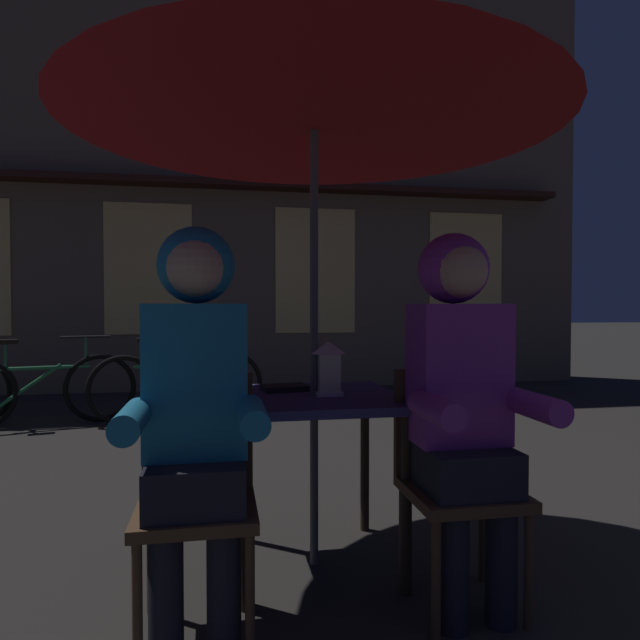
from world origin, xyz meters
name	(u,v)px	position (x,y,z in m)	size (l,w,h in m)	color
ground_plane	(314,564)	(0.00, 0.00, 0.00)	(60.00, 60.00, 0.00)	#2D2B28
cafe_table	(314,418)	(0.00, 0.00, 0.64)	(0.72, 0.72, 0.74)	navy
patio_umbrella	(314,86)	(0.00, 0.00, 2.06)	(2.10, 2.10, 2.31)	#4C4C51
lantern	(328,367)	(0.06, -0.02, 0.86)	(0.11, 0.11, 0.23)	white
chair_left	(197,486)	(-0.48, -0.37, 0.49)	(0.40, 0.40, 0.87)	#513823
chair_right	(454,471)	(0.48, -0.37, 0.49)	(0.40, 0.40, 0.87)	#513823
person_left_hooded	(196,387)	(-0.48, -0.43, 0.85)	(0.45, 0.56, 1.40)	black
person_right_hooded	(461,380)	(0.48, -0.43, 0.85)	(0.45, 0.56, 1.40)	black
shopfront_building	(233,163)	(-0.21, 5.40, 3.09)	(10.00, 0.93, 6.20)	#6B5B4C
bicycle_second	(41,389)	(-2.04, 3.14, 0.35)	(1.65, 0.40, 0.84)	black
bicycle_third	(178,385)	(-0.80, 3.16, 0.35)	(1.66, 0.36, 0.84)	black
book	(285,388)	(-0.11, 0.14, 0.75)	(0.20, 0.14, 0.02)	black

